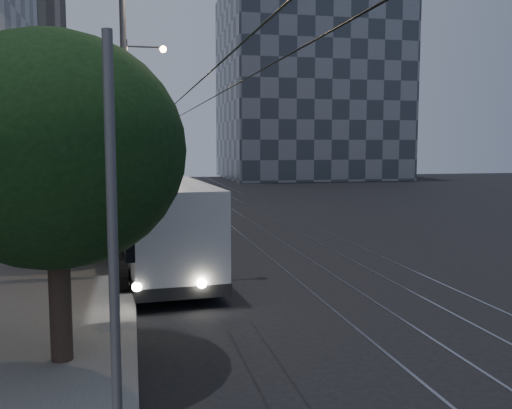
{
  "coord_description": "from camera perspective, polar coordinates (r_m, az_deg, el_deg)",
  "views": [
    {
      "loc": [
        -5.04,
        -17.72,
        4.54
      ],
      "look_at": [
        -0.28,
        4.02,
        2.15
      ],
      "focal_mm": 40.0,
      "sensor_mm": 36.0,
      "label": 1
    }
  ],
  "objects": [
    {
      "name": "tree_1",
      "position": [
        22.12,
        -16.4,
        4.86
      ],
      "size": [
        5.12,
        5.12,
        6.46
      ],
      "color": "#32241B",
      "rests_on": "ground"
    },
    {
      "name": "tram_rails",
      "position": [
        38.73,
        -1.04,
        -0.59
      ],
      "size": [
        4.52,
        90.0,
        0.02
      ],
      "color": "gray",
      "rests_on": "ground"
    },
    {
      "name": "tree_5",
      "position": [
        50.36,
        -14.08,
        5.65
      ],
      "size": [
        4.67,
        4.67,
        6.39
      ],
      "color": "#32241B",
      "rests_on": "ground"
    },
    {
      "name": "tree_2",
      "position": [
        30.86,
        -15.13,
        5.44
      ],
      "size": [
        3.9,
        3.9,
        6.06
      ],
      "color": "#32241B",
      "rests_on": "ground"
    },
    {
      "name": "building_distant_right",
      "position": [
        76.65,
        5.32,
        11.69
      ],
      "size": [
        22.0,
        18.0,
        24.0
      ],
      "primitive_type": "cube",
      "color": "#373E46",
      "rests_on": "ground"
    },
    {
      "name": "tree_3",
      "position": [
        37.54,
        -14.65,
        5.7
      ],
      "size": [
        4.96,
        4.96,
        6.63
      ],
      "color": "#32241B",
      "rests_on": "ground"
    },
    {
      "name": "tree_0",
      "position": [
        11.9,
        -19.49,
        5.06
      ],
      "size": [
        5.17,
        5.17,
        6.73
      ],
      "color": "#32241B",
      "rests_on": "ground"
    },
    {
      "name": "streetlamp_far",
      "position": [
        37.94,
        -12.08,
        9.16
      ],
      "size": [
        2.66,
        0.44,
        11.13
      ],
      "color": "slate",
      "rests_on": "ground"
    },
    {
      "name": "car_white_a",
      "position": [
        32.37,
        -10.12,
        -0.77
      ],
      "size": [
        2.69,
        4.42,
        1.41
      ],
      "primitive_type": "imported",
      "rotation": [
        0.0,
        0.0,
        -0.27
      ],
      "color": "white",
      "rests_on": "ground"
    },
    {
      "name": "tree_4",
      "position": [
        45.29,
        -14.84,
        5.58
      ],
      "size": [
        4.47,
        4.47,
        6.29
      ],
      "color": "#32241B",
      "rests_on": "ground"
    },
    {
      "name": "sidewalk",
      "position": [
        38.06,
        -15.97,
        -0.84
      ],
      "size": [
        5.0,
        90.0,
        0.15
      ],
      "primitive_type": "cube",
      "color": "gray",
      "rests_on": "ground"
    },
    {
      "name": "streetlamp_near",
      "position": [
        19.14,
        -11.75,
        12.68
      ],
      "size": [
        2.71,
        0.44,
        11.36
      ],
      "color": "slate",
      "rests_on": "ground"
    },
    {
      "name": "ground",
      "position": [
        18.97,
        3.45,
        -7.72
      ],
      "size": [
        120.0,
        120.0,
        0.0
      ],
      "primitive_type": "plane",
      "color": "black",
      "rests_on": "ground"
    },
    {
      "name": "car_white_c",
      "position": [
        42.54,
        -10.39,
        0.84
      ],
      "size": [
        2.19,
        4.4,
        1.39
      ],
      "primitive_type": "imported",
      "rotation": [
        0.0,
        0.0,
        -0.18
      ],
      "color": "#B7B6BB",
      "rests_on": "ground"
    },
    {
      "name": "trolleybus",
      "position": [
        21.56,
        -9.75,
        -1.44
      ],
      "size": [
        3.42,
        12.63,
        5.63
      ],
      "rotation": [
        0.0,
        0.0,
        0.07
      ],
      "color": "silver",
      "rests_on": "ground"
    },
    {
      "name": "car_white_b",
      "position": [
        41.96,
        -9.1,
        0.81
      ],
      "size": [
        3.03,
        5.16,
        1.41
      ],
      "primitive_type": "imported",
      "rotation": [
        0.0,
        0.0,
        0.23
      ],
      "color": "silver",
      "rests_on": "ground"
    },
    {
      "name": "overhead_wires",
      "position": [
        37.74,
        -12.28,
        4.36
      ],
      "size": [
        2.23,
        90.0,
        6.0
      ],
      "color": "black",
      "rests_on": "ground"
    },
    {
      "name": "car_white_d",
      "position": [
        50.91,
        -10.34,
        1.81
      ],
      "size": [
        2.21,
        4.77,
        1.58
      ],
      "primitive_type": "imported",
      "rotation": [
        0.0,
        0.0,
        -0.08
      ],
      "color": "#BBBBC0",
      "rests_on": "ground"
    },
    {
      "name": "pickup_silver",
      "position": [
        27.8,
        -8.7,
        -1.45
      ],
      "size": [
        4.84,
        7.13,
        1.81
      ],
      "primitive_type": "imported",
      "rotation": [
        0.0,
        0.0,
        0.31
      ],
      "color": "#B2B5BA",
      "rests_on": "ground"
    }
  ]
}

